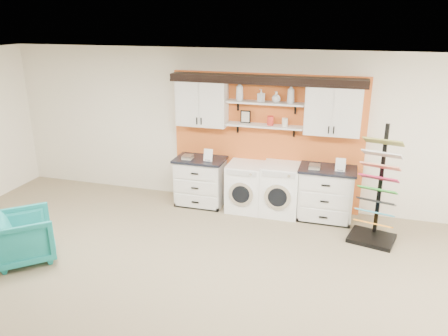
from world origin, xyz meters
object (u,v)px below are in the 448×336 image
(base_cabinet_right, at_px, (326,193))
(armchair, at_px, (25,237))
(dryer, at_px, (281,189))
(washer, at_px, (246,187))
(sample_rack, at_px, (376,206))
(base_cabinet_left, at_px, (201,181))

(base_cabinet_right, height_order, armchair, base_cabinet_right)
(base_cabinet_right, bearing_deg, dryer, -179.75)
(washer, height_order, armchair, washer)
(dryer, bearing_deg, washer, 180.00)
(sample_rack, bearing_deg, base_cabinet_left, -176.94)
(base_cabinet_right, relative_size, washer, 1.09)
(base_cabinet_right, relative_size, sample_rack, 0.52)
(washer, bearing_deg, base_cabinet_left, 179.77)
(base_cabinet_right, xyz_separation_m, washer, (-1.41, -0.00, -0.03))
(base_cabinet_left, bearing_deg, base_cabinet_right, -0.00)
(armchair, bearing_deg, base_cabinet_left, -76.28)
(base_cabinet_left, bearing_deg, sample_rack, -10.61)
(base_cabinet_right, xyz_separation_m, armchair, (-4.01, -2.58, -0.11))
(dryer, xyz_separation_m, sample_rack, (1.55, -0.57, 0.11))
(washer, distance_m, sample_rack, 2.26)
(base_cabinet_left, height_order, base_cabinet_right, base_cabinet_right)
(washer, bearing_deg, dryer, 0.00)
(base_cabinet_right, bearing_deg, sample_rack, -36.20)
(base_cabinet_right, distance_m, washer, 1.41)
(washer, height_order, dryer, dryer)
(washer, relative_size, armchair, 1.11)
(base_cabinet_left, height_order, sample_rack, sample_rack)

